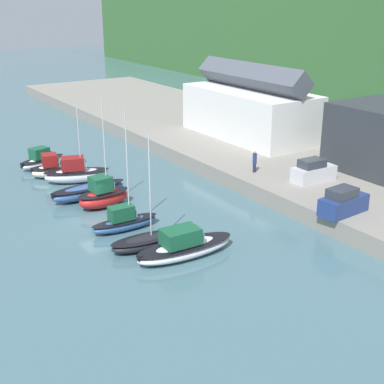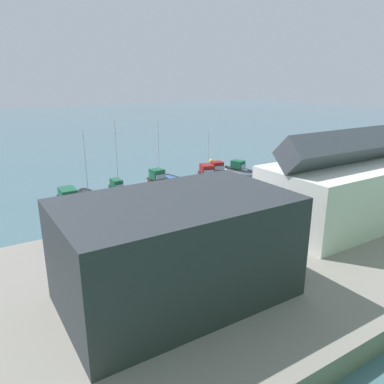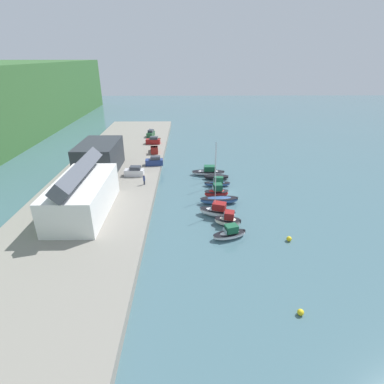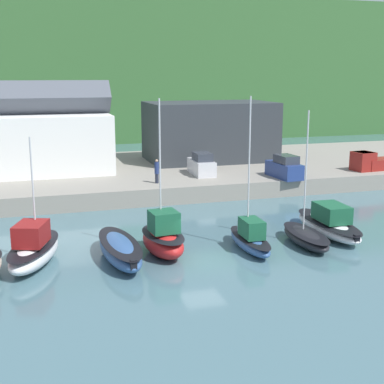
# 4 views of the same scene
# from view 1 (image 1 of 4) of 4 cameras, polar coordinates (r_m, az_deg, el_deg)

# --- Properties ---
(ground_plane) EXTENTS (320.00, 320.00, 0.00)m
(ground_plane) POSITION_cam_1_polar(r_m,az_deg,el_deg) (46.07, -10.23, -2.76)
(ground_plane) COLOR #476B75
(quay_promenade) EXTENTS (130.45, 22.68, 1.51)m
(quay_promenade) POSITION_cam_1_polar(r_m,az_deg,el_deg) (59.50, 12.57, 3.11)
(quay_promenade) COLOR gray
(quay_promenade) RESTS_ON ground_plane
(harbor_clubhouse) EXTENTS (17.69, 8.17, 8.92)m
(harbor_clubhouse) POSITION_cam_1_polar(r_m,az_deg,el_deg) (65.86, 6.16, 8.75)
(harbor_clubhouse) COLOR white
(harbor_clubhouse) RESTS_ON quay_promenade
(moored_boat_0) EXTENTS (3.48, 5.74, 2.24)m
(moored_boat_0) POSITION_cam_1_polar(r_m,az_deg,el_deg) (60.99, -15.74, 3.29)
(moored_boat_0) COLOR white
(moored_boat_0) RESTS_ON ground_plane
(moored_boat_1) EXTENTS (3.25, 4.82, 2.48)m
(moored_boat_1) POSITION_cam_1_polar(r_m,az_deg,el_deg) (57.25, -14.71, 2.42)
(moored_boat_1) COLOR white
(moored_boat_1) RESTS_ON ground_plane
(moored_boat_2) EXTENTS (4.23, 6.85, 7.55)m
(moored_boat_2) POSITION_cam_1_polar(r_m,az_deg,el_deg) (55.01, -12.26, 1.99)
(moored_boat_2) COLOR silver
(moored_boat_2) RESTS_ON ground_plane
(moored_boat_3) EXTENTS (2.52, 7.44, 1.34)m
(moored_boat_3) POSITION_cam_1_polar(r_m,az_deg,el_deg) (50.44, -10.99, 0.10)
(moored_boat_3) COLOR #33568E
(moored_boat_3) RESTS_ON ground_plane
(moored_boat_4) EXTENTS (2.66, 5.00, 9.66)m
(moored_boat_4) POSITION_cam_1_polar(r_m,az_deg,el_deg) (48.02, -9.45, -0.37)
(moored_boat_4) COLOR red
(moored_boat_4) RESTS_ON ground_plane
(moored_boat_5) EXTENTS (1.75, 5.68, 9.74)m
(moored_boat_5) POSITION_cam_1_polar(r_m,az_deg,el_deg) (43.14, -7.24, -3.10)
(moored_boat_5) COLOR #33568E
(moored_boat_5) RESTS_ON ground_plane
(moored_boat_6) EXTENTS (2.29, 5.72, 8.81)m
(moored_boat_6) POSITION_cam_1_polar(r_m,az_deg,el_deg) (39.99, -4.89, -5.28)
(moored_boat_6) COLOR black
(moored_boat_6) RESTS_ON ground_plane
(moored_boat_7) EXTENTS (2.69, 7.84, 2.25)m
(moored_boat_7) POSITION_cam_1_polar(r_m,az_deg,el_deg) (38.51, -0.84, -5.84)
(moored_boat_7) COLOR white
(moored_boat_7) RESTS_ON ground_plane
(parked_car_0) EXTENTS (1.96, 4.27, 2.16)m
(parked_car_0) POSITION_cam_1_polar(r_m,az_deg,el_deg) (50.72, 12.81, 2.12)
(parked_car_0) COLOR silver
(parked_car_0) RESTS_ON quay_promenade
(parked_car_2) EXTENTS (2.10, 4.32, 2.16)m
(parked_car_2) POSITION_cam_1_polar(r_m,az_deg,el_deg) (43.70, 15.82, -1.08)
(parked_car_2) COLOR navy
(parked_car_2) RESTS_ON quay_promenade
(person_on_quay) EXTENTS (0.40, 0.40, 2.14)m
(person_on_quay) POSITION_cam_1_polar(r_m,az_deg,el_deg) (52.38, 6.69, 3.28)
(person_on_quay) COLOR #232838
(person_on_quay) RESTS_ON quay_promenade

